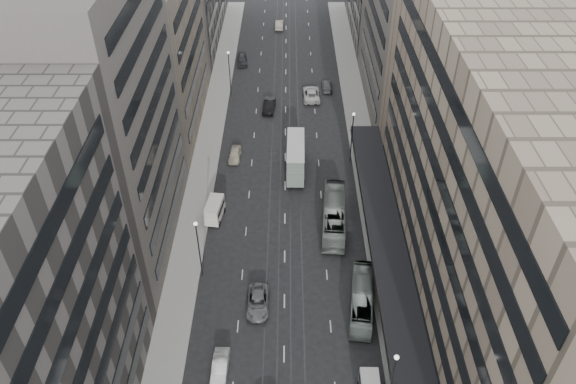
{
  "coord_description": "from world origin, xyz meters",
  "views": [
    {
      "loc": [
        0.4,
        -33.39,
        49.21
      ],
      "look_at": [
        0.41,
        19.5,
        6.51
      ],
      "focal_mm": 35.0,
      "sensor_mm": 36.0,
      "label": 1
    }
  ],
  "objects_px": {
    "bus_far": "(334,215)",
    "sedan_1": "(220,367)",
    "panel_van": "(214,210)",
    "bus_near": "(362,299)",
    "sedan_2": "(258,302)",
    "double_decker": "(296,157)"
  },
  "relations": [
    {
      "from": "bus_far",
      "to": "sedan_1",
      "type": "distance_m",
      "value": 25.25
    },
    {
      "from": "panel_van",
      "to": "sedan_1",
      "type": "bearing_deg",
      "value": -74.95
    },
    {
      "from": "bus_near",
      "to": "sedan_1",
      "type": "bearing_deg",
      "value": 36.28
    },
    {
      "from": "panel_van",
      "to": "sedan_1",
      "type": "xyz_separation_m",
      "value": [
        2.86,
        -23.06,
        -0.73
      ]
    },
    {
      "from": "bus_near",
      "to": "sedan_1",
      "type": "relative_size",
      "value": 2.29
    },
    {
      "from": "panel_van",
      "to": "sedan_1",
      "type": "relative_size",
      "value": 1.01
    },
    {
      "from": "bus_far",
      "to": "panel_van",
      "type": "distance_m",
      "value": 15.58
    },
    {
      "from": "sedan_1",
      "to": "sedan_2",
      "type": "distance_m",
      "value": 8.92
    },
    {
      "from": "panel_van",
      "to": "sedan_2",
      "type": "distance_m",
      "value": 16.11
    },
    {
      "from": "bus_near",
      "to": "double_decker",
      "type": "relative_size",
      "value": 1.12
    },
    {
      "from": "double_decker",
      "to": "sedan_2",
      "type": "distance_m",
      "value": 25.55
    },
    {
      "from": "bus_near",
      "to": "bus_far",
      "type": "distance_m",
      "value": 13.84
    },
    {
      "from": "double_decker",
      "to": "sedan_2",
      "type": "bearing_deg",
      "value": -98.94
    },
    {
      "from": "bus_near",
      "to": "bus_far",
      "type": "xyz_separation_m",
      "value": [
        -2.17,
        13.66,
        0.27
      ]
    },
    {
      "from": "bus_near",
      "to": "bus_far",
      "type": "bearing_deg",
      "value": -73.48
    },
    {
      "from": "double_decker",
      "to": "bus_near",
      "type": "bearing_deg",
      "value": -73.39
    },
    {
      "from": "bus_near",
      "to": "double_decker",
      "type": "height_order",
      "value": "double_decker"
    },
    {
      "from": "double_decker",
      "to": "panel_van",
      "type": "bearing_deg",
      "value": -135.1
    },
    {
      "from": "bus_near",
      "to": "panel_van",
      "type": "height_order",
      "value": "bus_near"
    },
    {
      "from": "panel_van",
      "to": "bus_near",
      "type": "bearing_deg",
      "value": -32.13
    },
    {
      "from": "double_decker",
      "to": "panel_van",
      "type": "xyz_separation_m",
      "value": [
        -10.7,
        -10.27,
        -1.15
      ]
    },
    {
      "from": "panel_van",
      "to": "sedan_2",
      "type": "relative_size",
      "value": 0.83
    }
  ]
}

